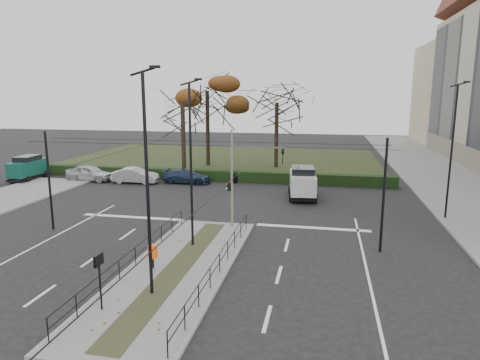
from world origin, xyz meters
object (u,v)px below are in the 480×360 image
object	(u,v)px
streetlamp_median_far	(191,163)
rust_tree	(207,91)
streetlamp_median_near	(148,183)
parked_car_first	(90,173)
streetlamp_sidewalk	(452,150)
parked_car_second	(135,175)
bare_tree_center	(277,107)
info_panel	(99,266)
parked_car_third	(187,176)
white_van	(302,182)
green_van	(28,167)
litter_bin	(153,252)
traffic_light	(237,177)
bare_tree_near	(183,109)

from	to	relation	value
streetlamp_median_far	rust_tree	bearing A→B (deg)	103.75
streetlamp_median_near	parked_car_first	world-z (taller)	streetlamp_median_near
streetlamp_median_far	streetlamp_sidewalk	distance (m)	16.91
parked_car_second	bare_tree_center	xyz separation A→B (m)	(11.86, 10.92, 6.00)
info_panel	parked_car_second	size ratio (longest dim) A/B	0.51
info_panel	parked_car_third	bearing A→B (deg)	100.64
streetlamp_median_far	white_van	xyz separation A→B (m)	(5.13, 12.65, -3.32)
info_panel	parked_car_second	bearing A→B (deg)	111.89
streetlamp_median_near	parked_car_second	size ratio (longest dim) A/B	2.09
parked_car_third	bare_tree_center	bearing A→B (deg)	-35.15
green_van	streetlamp_median_near	bearing A→B (deg)	-44.04
streetlamp_median_far	parked_car_third	world-z (taller)	streetlamp_median_far
green_van	rust_tree	xyz separation A→B (m)	(14.80, 11.31, 7.27)
streetlamp_median_near	parked_car_first	xyz separation A→B (m)	(-15.20, 21.24, -3.96)
parked_car_first	green_van	size ratio (longest dim) A/B	0.96
litter_bin	white_van	size ratio (longest dim) A/B	0.23
parked_car_second	parked_car_third	world-z (taller)	parked_car_second
streetlamp_sidewalk	parked_car_third	world-z (taller)	streetlamp_sidewalk
bare_tree_center	parked_car_third	bearing A→B (deg)	-125.78
streetlamp_median_far	parked_car_third	distance (m)	17.69
info_panel	bare_tree_center	xyz separation A→B (m)	(2.72, 33.67, 4.84)
parked_car_second	parked_car_first	bearing A→B (deg)	86.99
parked_car_first	parked_car_second	bearing A→B (deg)	-89.01
traffic_light	litter_bin	size ratio (longest dim) A/B	4.77
streetlamp_median_near	streetlamp_median_far	xyz separation A→B (m)	(-0.09, 5.81, -0.13)
rust_tree	white_van	bearing A→B (deg)	-49.37
streetlamp_median_near	streetlamp_median_far	size ratio (longest dim) A/B	1.03
streetlamp_median_near	rust_tree	xyz separation A→B (m)	(-6.48, 31.88, 3.77)
streetlamp_median_far	parked_car_first	distance (m)	21.93
litter_bin	bare_tree_center	distance (m)	30.23
parked_car_second	white_van	bearing A→B (deg)	-101.20
parked_car_second	bare_tree_near	size ratio (longest dim) A/B	0.46
info_panel	parked_car_third	distance (m)	24.16
white_van	green_van	world-z (taller)	white_van
white_van	parked_car_third	bearing A→B (deg)	161.60
parked_car_first	parked_car_third	xyz separation A→B (m)	(9.39, 0.84, -0.12)
parked_car_third	rust_tree	xyz separation A→B (m)	(-0.66, 9.81, 7.85)
bare_tree_center	bare_tree_near	size ratio (longest dim) A/B	1.00
info_panel	streetlamp_sidewalk	bearing A→B (deg)	44.40
streetlamp_median_near	bare_tree_center	xyz separation A→B (m)	(1.37, 32.03, 1.98)
parked_car_first	parked_car_second	distance (m)	4.71
streetlamp_median_near	parked_car_third	size ratio (longest dim) A/B	2.03
parked_car_second	parked_car_third	xyz separation A→B (m)	(4.69, 0.96, -0.07)
parked_car_third	green_van	world-z (taller)	green_van
litter_bin	streetlamp_median_far	distance (m)	5.05
parked_car_first	white_van	distance (m)	20.44
streetlamp_sidewalk	bare_tree_center	bearing A→B (deg)	126.50
streetlamp_median_near	streetlamp_sidewalk	world-z (taller)	streetlamp_median_near
traffic_light	info_panel	xyz separation A→B (m)	(-2.89, -11.29, -1.36)
parked_car_second	green_van	world-z (taller)	green_van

